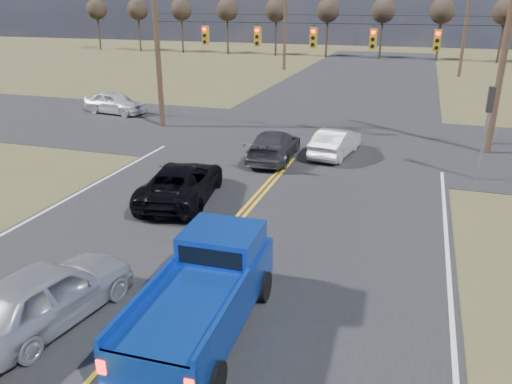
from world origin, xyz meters
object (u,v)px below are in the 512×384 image
(silver_suv, at_px, (47,294))
(pickup_truck, at_px, (204,293))
(black_suv, at_px, (181,182))
(dgrey_car_queue, at_px, (274,145))
(white_car_queue, at_px, (335,142))
(cross_car_west, at_px, (115,103))

(silver_suv, bearing_deg, pickup_truck, -157.10)
(black_suv, bearing_deg, pickup_truck, 110.01)
(silver_suv, bearing_deg, dgrey_car_queue, -86.10)
(pickup_truck, xyz_separation_m, white_car_queue, (0.46, 14.67, -0.30))
(dgrey_car_queue, bearing_deg, cross_car_west, -30.14)
(white_car_queue, bearing_deg, cross_car_west, -9.73)
(black_suv, xyz_separation_m, white_car_queue, (4.51, 7.58, -0.03))
(pickup_truck, height_order, cross_car_west, pickup_truck)
(dgrey_car_queue, distance_m, cross_car_west, 14.53)
(silver_suv, distance_m, black_suv, 7.95)
(black_suv, relative_size, cross_car_west, 1.17)
(black_suv, bearing_deg, cross_car_west, -58.58)
(pickup_truck, height_order, dgrey_car_queue, pickup_truck)
(white_car_queue, bearing_deg, dgrey_car_queue, 37.68)
(white_car_queue, bearing_deg, pickup_truck, 96.63)
(pickup_truck, distance_m, cross_car_west, 24.92)
(black_suv, relative_size, dgrey_car_queue, 1.08)
(silver_suv, bearing_deg, white_car_queue, -95.13)
(pickup_truck, bearing_deg, silver_suv, -168.47)
(cross_car_west, bearing_deg, dgrey_car_queue, -108.52)
(dgrey_car_queue, bearing_deg, black_suv, 70.20)
(black_suv, bearing_deg, silver_suv, 83.62)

